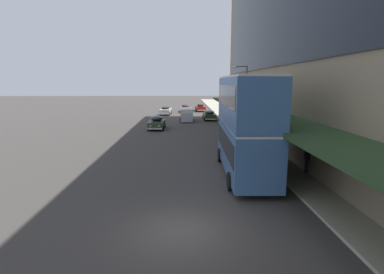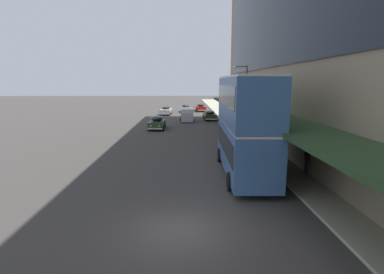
% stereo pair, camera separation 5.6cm
% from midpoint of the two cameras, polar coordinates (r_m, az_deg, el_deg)
% --- Properties ---
extents(ground, '(240.00, 240.00, 0.00)m').
position_cam_midpoint_polar(ground, '(12.45, -2.18, -17.36)').
color(ground, '#3B3734').
extents(transit_bus_kerbside_front, '(2.95, 9.31, 6.18)m').
position_cam_midpoint_polar(transit_bus_kerbside_front, '(18.84, 10.17, 2.71)').
color(transit_bus_kerbside_front, '#3B6194').
rests_on(transit_bus_kerbside_front, ground).
extents(sedan_lead_mid, '(2.03, 4.48, 1.67)m').
position_cam_midpoint_polar(sedan_lead_mid, '(37.88, -6.65, 2.76)').
color(sedan_lead_mid, '#2D3D22').
rests_on(sedan_lead_mid, ground).
extents(sedan_second_mid, '(1.92, 4.95, 1.57)m').
position_cam_midpoint_polar(sedan_second_mid, '(59.29, -1.21, 5.52)').
color(sedan_second_mid, '#B32811').
rests_on(sedan_second_mid, ground).
extents(sedan_trailing_near, '(1.99, 5.08, 1.58)m').
position_cam_midpoint_polar(sedan_trailing_near, '(61.15, 1.72, 5.68)').
color(sedan_trailing_near, '#B12113').
rests_on(sedan_trailing_near, ground).
extents(sedan_oncoming_rear, '(2.14, 5.09, 1.54)m').
position_cam_midpoint_polar(sedan_oncoming_rear, '(54.87, -4.94, 5.09)').
color(sedan_oncoming_rear, beige).
rests_on(sedan_oncoming_rear, ground).
extents(sedan_trailing_mid, '(1.92, 4.82, 1.50)m').
position_cam_midpoint_polar(sedan_trailing_mid, '(47.02, 3.40, 4.21)').
color(sedan_trailing_mid, '#223616').
rests_on(sedan_trailing_mid, ground).
extents(vw_van, '(1.99, 4.59, 1.96)m').
position_cam_midpoint_polar(vw_van, '(45.20, -1.01, 4.42)').
color(vw_van, '#B7B5C5').
rests_on(vw_van, ground).
extents(pedestrian_at_kerb, '(0.33, 0.61, 1.86)m').
position_cam_midpoint_polar(pedestrian_at_kerb, '(20.15, 21.11, -3.57)').
color(pedestrian_at_kerb, black).
rests_on(pedestrian_at_kerb, sidewalk_kerb).
extents(street_lamp, '(1.50, 0.28, 7.31)m').
position_cam_midpoint_polar(street_lamp, '(31.28, 10.02, 7.63)').
color(street_lamp, '#4C4C51').
rests_on(street_lamp, sidewalk_kerb).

